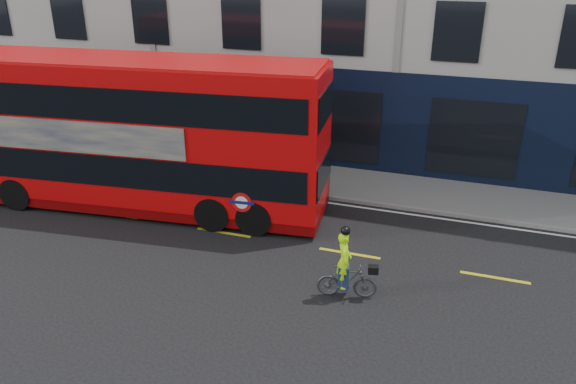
% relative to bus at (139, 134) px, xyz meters
% --- Properties ---
extents(ground, '(120.00, 120.00, 0.00)m').
position_rel_bus_xyz_m(ground, '(7.37, -2.53, -2.56)').
color(ground, black).
rests_on(ground, ground).
extents(pavement, '(60.00, 3.00, 0.12)m').
position_rel_bus_xyz_m(pavement, '(7.37, 3.97, -2.50)').
color(pavement, slate).
rests_on(pavement, ground).
extents(kerb, '(60.00, 0.12, 0.13)m').
position_rel_bus_xyz_m(kerb, '(7.37, 2.47, -2.50)').
color(kerb, gray).
rests_on(kerb, ground).
extents(road_edge_line, '(58.00, 0.10, 0.01)m').
position_rel_bus_xyz_m(road_edge_line, '(7.37, 2.17, -2.56)').
color(road_edge_line, silver).
rests_on(road_edge_line, ground).
extents(lane_dashes, '(58.00, 0.12, 0.01)m').
position_rel_bus_xyz_m(lane_dashes, '(7.37, -1.03, -2.56)').
color(lane_dashes, gold).
rests_on(lane_dashes, ground).
extents(bus, '(12.61, 4.10, 5.00)m').
position_rel_bus_xyz_m(bus, '(0.00, 0.00, 0.00)').
color(bus, red).
rests_on(bus, ground).
extents(cyclist, '(1.57, 0.74, 1.99)m').
position_rel_bus_xyz_m(cyclist, '(7.76, -3.19, -1.90)').
color(cyclist, '#414345').
rests_on(cyclist, ground).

